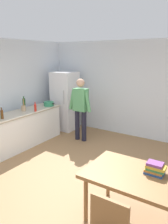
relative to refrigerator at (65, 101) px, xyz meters
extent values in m
plane|color=#936D47|center=(1.90, -2.40, -0.90)|extent=(14.00, 14.00, 0.00)
cube|color=silver|center=(1.90, 0.60, 0.45)|extent=(6.40, 0.12, 2.70)
cube|color=white|center=(-0.10, -1.60, -0.47)|extent=(0.60, 2.12, 0.86)
cube|color=#B2A893|center=(-0.10, -1.60, -0.02)|extent=(0.64, 2.20, 0.04)
cube|color=white|center=(0.00, 0.00, 0.00)|extent=(0.70, 0.64, 1.80)
cylinder|color=#B2B2B7|center=(0.22, -0.34, 0.20)|extent=(0.02, 0.02, 0.40)
cylinder|color=#1E1E2D|center=(0.84, -0.55, -0.48)|extent=(0.13, 0.13, 0.84)
cylinder|color=#1E1E2D|center=(1.06, -0.55, -0.48)|extent=(0.13, 0.13, 0.84)
cube|color=#519960|center=(0.95, -0.55, 0.24)|extent=(0.38, 0.22, 0.60)
sphere|color=tan|center=(0.95, -0.55, 0.69)|extent=(0.22, 0.22, 0.22)
cylinder|color=#519960|center=(0.70, -0.59, 0.22)|extent=(0.20, 0.09, 0.55)
cylinder|color=#519960|center=(1.20, -0.59, 0.22)|extent=(0.20, 0.09, 0.55)
cube|color=olive|center=(3.30, -2.70, -0.18)|extent=(1.40, 0.90, 0.05)
cylinder|color=olive|center=(2.70, -3.05, -0.55)|extent=(0.06, 0.06, 0.70)
cylinder|color=olive|center=(2.70, -2.35, -0.55)|extent=(0.06, 0.06, 0.70)
cube|color=olive|center=(3.30, -3.56, -0.20)|extent=(0.42, 0.04, 0.42)
cylinder|color=#2D845B|center=(0.02, -0.78, 0.06)|extent=(0.28, 0.28, 0.12)
cube|color=black|center=(-0.15, -0.78, 0.08)|extent=(0.06, 0.03, 0.02)
cube|color=black|center=(0.19, -0.78, 0.08)|extent=(0.06, 0.03, 0.02)
cylinder|color=tan|center=(-0.13, -1.57, 0.07)|extent=(0.11, 0.11, 0.14)
cylinder|color=olive|center=(-0.11, -1.56, 0.21)|extent=(0.02, 0.05, 0.22)
cylinder|color=olive|center=(-0.11, -1.57, 0.21)|extent=(0.02, 0.04, 0.22)
cylinder|color=#B22319|center=(0.15, -1.43, 0.09)|extent=(0.06, 0.06, 0.18)
cylinder|color=#B22319|center=(0.15, -1.43, 0.21)|extent=(0.02, 0.02, 0.06)
cylinder|color=#1E5123|center=(-0.28, -1.41, 0.14)|extent=(0.08, 0.08, 0.28)
cylinder|color=#1E5123|center=(-0.28, -1.41, 0.31)|extent=(0.03, 0.03, 0.06)
cylinder|color=#5B3314|center=(0.01, -2.32, 0.10)|extent=(0.06, 0.06, 0.20)
cylinder|color=#5B3314|center=(0.01, -2.32, 0.23)|extent=(0.02, 0.02, 0.06)
cube|color=#284C8E|center=(3.47, -2.56, -0.14)|extent=(0.25, 0.19, 0.02)
cube|color=orange|center=(3.47, -2.56, -0.11)|extent=(0.23, 0.14, 0.03)
cube|color=#387A47|center=(3.49, -2.54, -0.08)|extent=(0.24, 0.20, 0.03)
cube|color=gold|center=(3.49, -2.56, -0.05)|extent=(0.25, 0.15, 0.04)
cube|color=#753D7F|center=(3.47, -2.55, -0.01)|extent=(0.20, 0.16, 0.04)
camera|label=1|loc=(4.08, -5.24, 1.38)|focal=34.64mm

